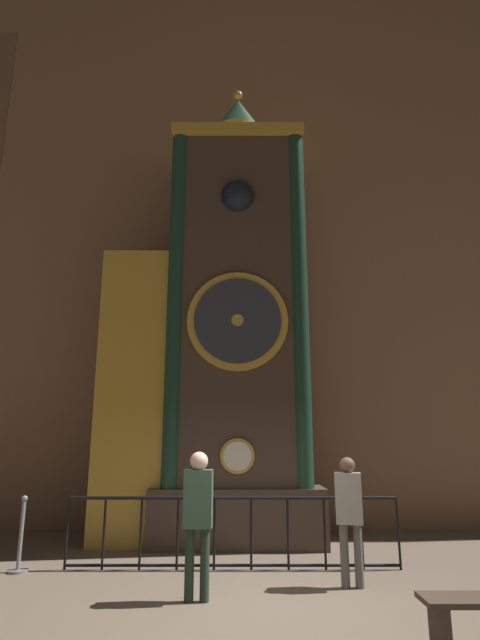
% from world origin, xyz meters
% --- Properties ---
extents(ground_plane, '(28.00, 28.00, 0.00)m').
position_xyz_m(ground_plane, '(0.00, 0.00, 0.00)').
color(ground_plane, brown).
extents(cathedral_back_wall, '(24.00, 0.32, 13.71)m').
position_xyz_m(cathedral_back_wall, '(-0.09, 5.16, 6.85)').
color(cathedral_back_wall, '#846047').
rests_on(cathedral_back_wall, ground_plane).
extents(clock_tower, '(4.16, 1.79, 9.48)m').
position_xyz_m(clock_tower, '(-0.68, 3.64, 3.93)').
color(clock_tower, '#423328').
rests_on(clock_tower, ground_plane).
extents(railing_fence, '(4.89, 0.05, 1.01)m').
position_xyz_m(railing_fence, '(-0.34, 1.77, 0.56)').
color(railing_fence, black).
rests_on(railing_fence, ground_plane).
extents(visitor_near, '(0.35, 0.23, 1.68)m').
position_xyz_m(visitor_near, '(-0.74, 0.30, 1.02)').
color(visitor_near, '#213427').
rests_on(visitor_near, ground_plane).
extents(visitor_far, '(0.38, 0.29, 1.59)m').
position_xyz_m(visitor_far, '(1.19, 0.85, 0.96)').
color(visitor_far, '#58554F').
rests_on(visitor_far, ground_plane).
extents(stanchion_post, '(0.28, 0.28, 1.03)m').
position_xyz_m(stanchion_post, '(-3.38, 1.63, 0.34)').
color(stanchion_post, gray).
rests_on(stanchion_post, ground_plane).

